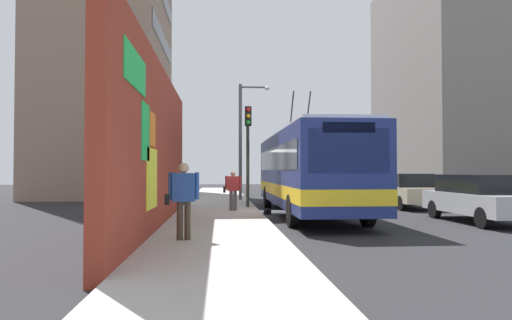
% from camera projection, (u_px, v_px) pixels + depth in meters
% --- Properties ---
extents(ground_plane, '(80.00, 80.00, 0.00)m').
position_uv_depth(ground_plane, '(259.00, 214.00, 17.65)').
color(ground_plane, '#232326').
extents(sidewalk_slab, '(48.00, 3.20, 0.15)m').
position_uv_depth(sidewalk_slab, '(219.00, 213.00, 17.53)').
color(sidewalk_slab, '#ADA8A0').
rests_on(sidewalk_slab, ground_plane).
extents(graffiti_wall, '(13.24, 0.32, 4.71)m').
position_uv_depth(graffiti_wall, '(158.00, 148.00, 13.06)').
color(graffiti_wall, maroon).
rests_on(graffiti_wall, ground_plane).
extents(building_far_left, '(11.75, 7.34, 21.97)m').
position_uv_depth(building_far_left, '(109.00, 36.00, 31.02)').
color(building_far_left, gray).
rests_on(building_far_left, ground_plane).
extents(building_far_right, '(13.70, 8.50, 17.73)m').
position_uv_depth(building_far_right, '(451.00, 82.00, 36.29)').
color(building_far_right, gray).
rests_on(building_far_right, ground_plane).
extents(city_bus, '(11.32, 2.60, 4.99)m').
position_uv_depth(city_bus, '(307.00, 169.00, 17.31)').
color(city_bus, navy).
rests_on(city_bus, ground_plane).
extents(parked_car_silver, '(4.57, 1.84, 1.58)m').
position_uv_depth(parked_car_silver, '(479.00, 197.00, 14.85)').
color(parked_car_silver, '#B7B7BC').
rests_on(parked_car_silver, ground_plane).
extents(parked_car_champagne, '(4.71, 1.79, 1.58)m').
position_uv_depth(parked_car_champagne, '(404.00, 190.00, 20.88)').
color(parked_car_champagne, '#C6B793').
rests_on(parked_car_champagne, ground_plane).
extents(parked_car_dark_gray, '(4.54, 1.87, 1.58)m').
position_uv_depth(parked_car_dark_gray, '(364.00, 185.00, 26.82)').
color(parked_car_dark_gray, '#38383D').
rests_on(parked_car_dark_gray, ground_plane).
extents(pedestrian_near_wall, '(0.23, 0.77, 1.74)m').
position_uv_depth(pedestrian_near_wall, '(183.00, 194.00, 10.17)').
color(pedestrian_near_wall, '#3F3326').
rests_on(pedestrian_near_wall, sidewalk_slab).
extents(pedestrian_midblock, '(0.22, 0.71, 1.55)m').
position_uv_depth(pedestrian_midblock, '(233.00, 188.00, 17.73)').
color(pedestrian_midblock, '#595960').
rests_on(pedestrian_midblock, sidewalk_slab).
extents(traffic_light, '(0.49, 0.28, 4.35)m').
position_uv_depth(traffic_light, '(248.00, 139.00, 19.38)').
color(traffic_light, '#2D382D').
rests_on(traffic_light, sidewalk_slab).
extents(street_lamp, '(0.44, 1.69, 6.26)m').
position_uv_depth(street_lamp, '(244.00, 133.00, 24.36)').
color(street_lamp, '#4C4C51').
rests_on(street_lamp, sidewalk_slab).
extents(curbside_puddle, '(2.11, 2.11, 0.00)m').
position_uv_depth(curbside_puddle, '(272.00, 212.00, 18.50)').
color(curbside_puddle, black).
rests_on(curbside_puddle, ground_plane).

